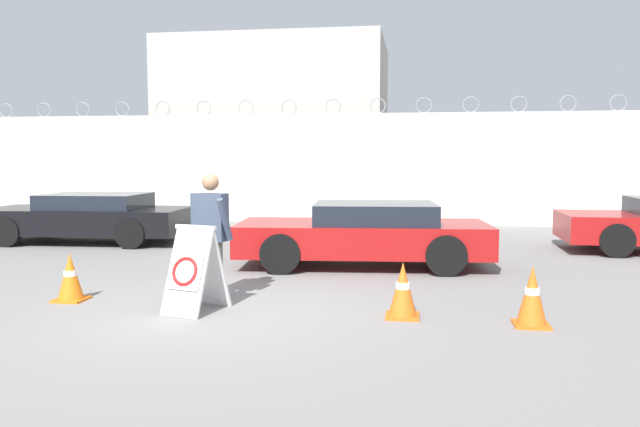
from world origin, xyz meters
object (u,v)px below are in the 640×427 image
Objects in this scene: barricade_sign at (194,269)px; security_guard at (211,230)px; parked_car_rear_sedan at (365,233)px; traffic_cone_far at (70,277)px; traffic_cone_near at (403,290)px; parked_car_front_coupe at (88,217)px; traffic_cone_mid at (532,296)px.

security_guard is at bearing 102.10° from barricade_sign.
security_guard is 3.68m from parked_car_rear_sedan.
parked_car_rear_sedan is at bearing 41.32° from traffic_cone_far.
security_guard is 2.54× the size of traffic_cone_near.
traffic_cone_far is at bearing 114.00° from parked_car_front_coupe.
traffic_cone_mid is at bearing 143.50° from parked_car_front_coupe.
parked_car_rear_sedan reaches higher than traffic_cone_far.
traffic_cone_near is at bearing 139.21° from parked_car_front_coupe.
traffic_cone_far is 0.14× the size of parked_car_rear_sedan.
traffic_cone_far is at bearing 36.33° from parked_car_rear_sedan.
traffic_cone_mid is (4.21, -0.05, -0.20)m from barricade_sign.
traffic_cone_mid is 0.16× the size of parked_car_rear_sedan.
parked_car_front_coupe reaches higher than barricade_sign.
barricade_sign is 0.24× the size of parked_car_rear_sedan.
traffic_cone_far is at bearing 176.42° from traffic_cone_mid.
parked_car_front_coupe is (-4.81, 5.35, -0.40)m from security_guard.
parked_car_front_coupe is at bearing 116.85° from traffic_cone_far.
barricade_sign is at bearing 57.78° from parked_car_rear_sedan.
barricade_sign is at bearing -9.72° from traffic_cone_far.
traffic_cone_mid is at bearing -3.58° from traffic_cone_far.
security_guard is (0.04, 0.58, 0.44)m from barricade_sign.
barricade_sign is 1.62× the size of traffic_cone_near.
security_guard reaches higher than parked_car_rear_sedan.
traffic_cone_near is 0.15× the size of parked_car_rear_sedan.
traffic_cone_mid is at bearing 116.36° from parked_car_rear_sedan.
security_guard is 2.77m from traffic_cone_near.
traffic_cone_far is 5.14m from parked_car_rear_sedan.
traffic_cone_mid is at bearing -6.28° from traffic_cone_near.
parked_car_front_coupe reaches higher than traffic_cone_far.
barricade_sign is 1.98m from traffic_cone_far.
barricade_sign is 0.73m from security_guard.
traffic_cone_far is at bearing -161.01° from security_guard.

